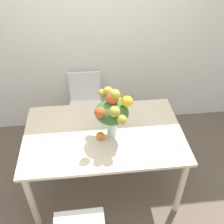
% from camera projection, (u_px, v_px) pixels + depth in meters
% --- Properties ---
extents(ground_plane, '(12.00, 12.00, 0.00)m').
position_uv_depth(ground_plane, '(105.00, 182.00, 3.01)').
color(ground_plane, brown).
extents(wall_back, '(8.00, 0.06, 2.70)m').
position_uv_depth(wall_back, '(95.00, 30.00, 3.03)').
color(wall_back, silver).
rests_on(wall_back, ground_plane).
extents(dining_table, '(1.53, 0.96, 0.77)m').
position_uv_depth(dining_table, '(104.00, 139.00, 2.58)').
color(dining_table, beige).
rests_on(dining_table, ground_plane).
extents(flower_vase, '(0.34, 0.42, 0.49)m').
position_uv_depth(flower_vase, '(112.00, 111.00, 2.33)').
color(flower_vase, silver).
rests_on(flower_vase, dining_table).
extents(pumpkin, '(0.08, 0.08, 0.08)m').
position_uv_depth(pumpkin, '(100.00, 136.00, 2.44)').
color(pumpkin, orange).
rests_on(pumpkin, dining_table).
extents(dining_chair_near_window, '(0.43, 0.43, 0.88)m').
position_uv_depth(dining_chair_near_window, '(86.00, 106.00, 3.36)').
color(dining_chair_near_window, white).
rests_on(dining_chair_near_window, ground_plane).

